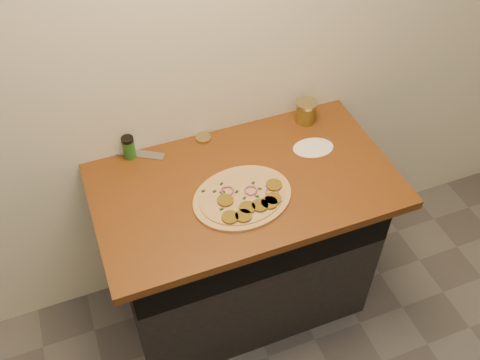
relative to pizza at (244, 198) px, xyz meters
name	(u,v)px	position (x,y,z in m)	size (l,w,h in m)	color
cabinet	(241,247)	(0.04, 0.12, -0.48)	(1.10, 0.60, 0.86)	black
countertop	(244,184)	(0.04, 0.09, -0.03)	(1.20, 0.70, 0.04)	#602F12
pizza	(244,198)	(0.00, 0.00, 0.00)	(0.44, 0.44, 0.03)	tan
chefs_knife	(121,151)	(-0.38, 0.43, 0.00)	(0.29, 0.19, 0.02)	#B7BAC1
mason_jar_lid	(203,138)	(-0.04, 0.38, 0.00)	(0.07, 0.07, 0.01)	tan
salsa_jar	(306,112)	(0.43, 0.34, 0.04)	(0.09, 0.09, 0.10)	#992A0F
spice_shaker	(129,147)	(-0.35, 0.39, 0.04)	(0.05, 0.05, 0.10)	#215C1D
flour_spill	(313,148)	(0.38, 0.17, -0.01)	(0.17, 0.17, 0.00)	silver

